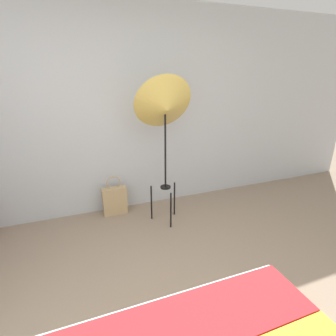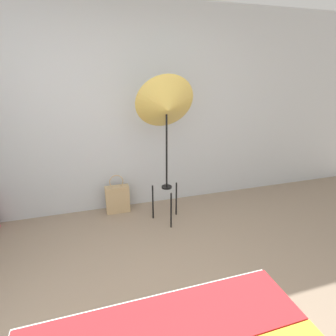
% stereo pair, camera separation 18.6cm
% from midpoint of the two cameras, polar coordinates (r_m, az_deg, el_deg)
% --- Properties ---
extents(wall_back, '(8.00, 0.05, 2.60)m').
position_cam_midpoint_polar(wall_back, '(3.42, -12.69, 11.51)').
color(wall_back, '#B7BCC1').
rests_on(wall_back, ground_plane).
extents(photo_umbrella, '(0.67, 0.46, 1.77)m').
position_cam_midpoint_polar(photo_umbrella, '(2.96, -2.47, 13.00)').
color(photo_umbrella, black).
rests_on(photo_umbrella, ground_plane).
extents(tote_bag, '(0.31, 0.12, 0.53)m').
position_cam_midpoint_polar(tote_bag, '(3.57, -12.98, -6.89)').
color(tote_bag, tan).
rests_on(tote_bag, ground_plane).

